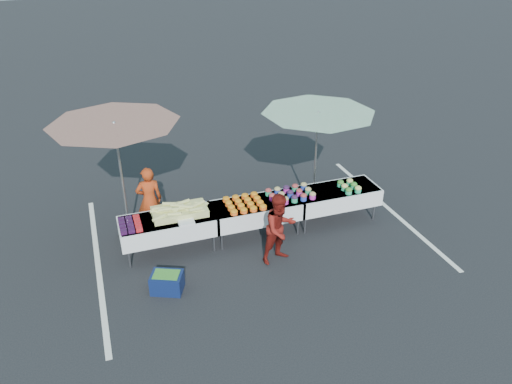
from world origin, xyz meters
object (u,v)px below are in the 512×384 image
object	(u,v)px
customer	(280,228)
umbrella_left	(115,133)
vendor	(149,200)
table_center	(256,210)
umbrella_right	(318,121)
table_left	(168,226)
table_right	(335,196)
storage_bin	(167,282)

from	to	relation	value
customer	umbrella_left	size ratio (longest dim) A/B	0.54
vendor	umbrella_left	size ratio (longest dim) A/B	0.56
table_center	umbrella_right	xyz separation A→B (m)	(1.48, 0.40, 1.59)
table_left	umbrella_left	xyz separation A→B (m)	(-0.70, 0.80, 1.70)
table_left	vendor	size ratio (longest dim) A/B	1.29
vendor	table_center	bearing A→B (deg)	157.00
table_right	vendor	distance (m)	3.92
table_right	storage_bin	bearing A→B (deg)	-162.89
table_left	table_right	size ratio (longest dim) A/B	1.00
vendor	storage_bin	size ratio (longest dim) A/B	2.20
umbrella_right	table_left	bearing A→B (deg)	-173.04
table_center	storage_bin	xyz separation A→B (m)	(-2.08, -1.19, -0.40)
table_right	umbrella_right	size ratio (longest dim) A/B	0.65
table_right	customer	size ratio (longest dim) A/B	1.31
table_center	umbrella_left	distance (m)	3.13
umbrella_right	table_center	bearing A→B (deg)	-164.86
table_center	umbrella_left	bearing A→B (deg)	162.26
table_left	vendor	xyz separation A→B (m)	(-0.21, 0.90, 0.14)
customer	storage_bin	bearing A→B (deg)	170.37
customer	vendor	bearing A→B (deg)	123.68
table_right	storage_bin	world-z (taller)	table_right
table_left	umbrella_right	world-z (taller)	umbrella_right
vendor	storage_bin	distance (m)	2.16
umbrella_left	storage_bin	distance (m)	2.93
umbrella_left	umbrella_right	size ratio (longest dim) A/B	0.91
umbrella_left	storage_bin	xyz separation A→B (m)	(0.42, -1.99, -2.10)
table_center	umbrella_right	size ratio (longest dim) A/B	0.65
storage_bin	umbrella_left	bearing A→B (deg)	126.19
table_center	vendor	bearing A→B (deg)	155.94
table_left	vendor	bearing A→B (deg)	103.22
table_left	umbrella_right	bearing A→B (deg)	6.96
umbrella_left	vendor	bearing A→B (deg)	11.33
table_center	table_left	bearing A→B (deg)	180.00
table_left	table_right	xyz separation A→B (m)	(3.60, 0.00, 0.00)
table_left	vendor	distance (m)	0.93
vendor	customer	xyz separation A→B (m)	(2.14, -1.88, -0.01)
umbrella_right	vendor	bearing A→B (deg)	171.88
table_center	customer	distance (m)	1.00
umbrella_left	umbrella_right	xyz separation A→B (m)	(3.98, -0.40, -0.12)
vendor	umbrella_right	xyz separation A→B (m)	(3.49, -0.50, 1.45)
table_center	vendor	distance (m)	2.21
customer	umbrella_right	xyz separation A→B (m)	(1.35, 1.38, 1.46)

